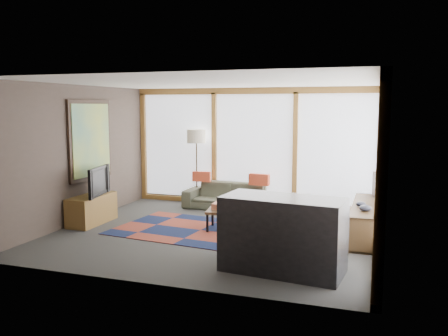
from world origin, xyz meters
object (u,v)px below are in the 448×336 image
(coffee_table, at_px, (239,220))
(bookshelf, at_px, (364,220))
(television, at_px, (94,181))
(sofa, at_px, (229,196))
(tv_console, at_px, (92,209))
(floor_lamp, at_px, (197,167))
(bar_counter, at_px, (283,234))

(coffee_table, xyz_separation_m, bookshelf, (2.12, 0.36, 0.09))
(coffee_table, bearing_deg, television, -172.08)
(sofa, distance_m, tv_console, 2.90)
(floor_lamp, relative_size, tv_console, 1.57)
(television, xyz_separation_m, bar_counter, (3.87, -1.44, -0.30))
(coffee_table, distance_m, bookshelf, 2.15)
(floor_lamp, distance_m, coffee_table, 2.51)
(sofa, xyz_separation_m, tv_console, (-2.06, -2.03, -0.01))
(coffee_table, height_order, bookshelf, bookshelf)
(floor_lamp, bearing_deg, sofa, -14.08)
(floor_lamp, distance_m, television, 2.52)
(sofa, height_order, coffee_table, sofa)
(floor_lamp, distance_m, bar_counter, 4.58)
(coffee_table, relative_size, tv_console, 1.04)
(bookshelf, bearing_deg, floor_lamp, 157.74)
(television, bearing_deg, coffee_table, -93.93)
(bar_counter, bearing_deg, coffee_table, 128.90)
(tv_console, relative_size, bar_counter, 0.67)
(bar_counter, bearing_deg, television, 165.82)
(sofa, bearing_deg, floor_lamp, 168.41)
(coffee_table, distance_m, bar_counter, 2.18)
(television, bearing_deg, floor_lamp, -39.24)
(bookshelf, relative_size, television, 2.28)
(coffee_table, height_order, television, television)
(floor_lamp, xyz_separation_m, bar_counter, (2.71, -3.68, -0.34))
(sofa, height_order, floor_lamp, floor_lamp)
(sofa, relative_size, coffee_table, 1.72)
(tv_console, height_order, bar_counter, bar_counter)
(floor_lamp, bearing_deg, bar_counter, -53.59)
(floor_lamp, bearing_deg, television, -117.38)
(television, relative_size, bar_counter, 0.59)
(bookshelf, relative_size, bar_counter, 1.36)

